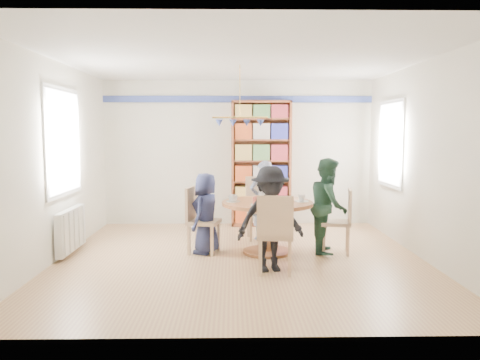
{
  "coord_description": "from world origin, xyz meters",
  "views": [
    {
      "loc": [
        -0.12,
        -6.31,
        1.73
      ],
      "look_at": [
        0.0,
        0.4,
        1.05
      ],
      "focal_mm": 35.0,
      "sensor_mm": 36.0,
      "label": 1
    }
  ],
  "objects_px": {
    "chair_left": "(199,217)",
    "chair_near": "(275,231)",
    "radiator": "(71,230)",
    "dining_table": "(267,215)",
    "person_left": "(206,213)",
    "person_far": "(264,200)",
    "chair_far": "(260,205)",
    "bookshelf": "(261,165)",
    "person_near": "(270,219)",
    "person_right": "(328,205)",
    "chair_right": "(342,218)"
  },
  "relations": [
    {
      "from": "radiator",
      "to": "person_right",
      "type": "bearing_deg",
      "value": 0.38
    },
    {
      "from": "dining_table",
      "to": "chair_near",
      "type": "height_order",
      "value": "chair_near"
    },
    {
      "from": "chair_left",
      "to": "person_right",
      "type": "height_order",
      "value": "person_right"
    },
    {
      "from": "chair_far",
      "to": "chair_near",
      "type": "bearing_deg",
      "value": -88.03
    },
    {
      "from": "radiator",
      "to": "chair_near",
      "type": "height_order",
      "value": "chair_near"
    },
    {
      "from": "radiator",
      "to": "dining_table",
      "type": "height_order",
      "value": "dining_table"
    },
    {
      "from": "person_far",
      "to": "bookshelf",
      "type": "distance_m",
      "value": 1.26
    },
    {
      "from": "chair_left",
      "to": "person_left",
      "type": "relative_size",
      "value": 0.82
    },
    {
      "from": "chair_right",
      "to": "person_left",
      "type": "relative_size",
      "value": 0.8
    },
    {
      "from": "chair_far",
      "to": "chair_near",
      "type": "xyz_separation_m",
      "value": [
        0.07,
        -2.0,
        -0.01
      ]
    },
    {
      "from": "chair_left",
      "to": "chair_near",
      "type": "relative_size",
      "value": 0.97
    },
    {
      "from": "person_right",
      "to": "bookshelf",
      "type": "relative_size",
      "value": 0.59
    },
    {
      "from": "chair_near",
      "to": "person_near",
      "type": "relative_size",
      "value": 0.75
    },
    {
      "from": "person_near",
      "to": "radiator",
      "type": "bearing_deg",
      "value": 149.74
    },
    {
      "from": "person_far",
      "to": "dining_table",
      "type": "bearing_deg",
      "value": 74.5
    },
    {
      "from": "chair_right",
      "to": "bookshelf",
      "type": "bearing_deg",
      "value": 116.53
    },
    {
      "from": "radiator",
      "to": "bookshelf",
      "type": "relative_size",
      "value": 0.43
    },
    {
      "from": "radiator",
      "to": "chair_near",
      "type": "xyz_separation_m",
      "value": [
        2.83,
        -1.02,
        0.19
      ]
    },
    {
      "from": "bookshelf",
      "to": "chair_near",
      "type": "bearing_deg",
      "value": -90.26
    },
    {
      "from": "person_near",
      "to": "chair_near",
      "type": "bearing_deg",
      "value": -83.0
    },
    {
      "from": "person_left",
      "to": "person_far",
      "type": "height_order",
      "value": "person_far"
    },
    {
      "from": "person_right",
      "to": "bookshelf",
      "type": "bearing_deg",
      "value": 33.44
    },
    {
      "from": "chair_far",
      "to": "bookshelf",
      "type": "bearing_deg",
      "value": 85.55
    },
    {
      "from": "radiator",
      "to": "person_right",
      "type": "height_order",
      "value": "person_right"
    },
    {
      "from": "radiator",
      "to": "person_right",
      "type": "distance_m",
      "value": 3.71
    },
    {
      "from": "radiator",
      "to": "chair_far",
      "type": "bearing_deg",
      "value": 19.59
    },
    {
      "from": "dining_table",
      "to": "chair_right",
      "type": "height_order",
      "value": "chair_right"
    },
    {
      "from": "chair_near",
      "to": "person_near",
      "type": "height_order",
      "value": "person_near"
    },
    {
      "from": "radiator",
      "to": "chair_far",
      "type": "distance_m",
      "value": 2.94
    },
    {
      "from": "dining_table",
      "to": "bookshelf",
      "type": "relative_size",
      "value": 0.56
    },
    {
      "from": "chair_left",
      "to": "chair_right",
      "type": "bearing_deg",
      "value": -2.23
    },
    {
      "from": "chair_far",
      "to": "person_left",
      "type": "relative_size",
      "value": 0.87
    },
    {
      "from": "chair_far",
      "to": "person_far",
      "type": "height_order",
      "value": "person_far"
    },
    {
      "from": "person_left",
      "to": "bookshelf",
      "type": "xyz_separation_m",
      "value": [
        0.92,
        2.02,
        0.56
      ]
    },
    {
      "from": "chair_right",
      "to": "person_right",
      "type": "height_order",
      "value": "person_right"
    },
    {
      "from": "chair_right",
      "to": "radiator",
      "type": "bearing_deg",
      "value": 179.58
    },
    {
      "from": "radiator",
      "to": "person_right",
      "type": "relative_size",
      "value": 0.73
    },
    {
      "from": "person_left",
      "to": "bookshelf",
      "type": "relative_size",
      "value": 0.5
    },
    {
      "from": "dining_table",
      "to": "chair_left",
      "type": "bearing_deg",
      "value": 176.7
    },
    {
      "from": "dining_table",
      "to": "chair_far",
      "type": "xyz_separation_m",
      "value": [
        -0.05,
        0.99,
        -0.0
      ]
    },
    {
      "from": "chair_left",
      "to": "chair_near",
      "type": "xyz_separation_m",
      "value": [
        1.01,
        -1.07,
        0.02
      ]
    },
    {
      "from": "person_near",
      "to": "bookshelf",
      "type": "bearing_deg",
      "value": 76.01
    },
    {
      "from": "person_far",
      "to": "person_near",
      "type": "height_order",
      "value": "person_near"
    },
    {
      "from": "chair_left",
      "to": "chair_far",
      "type": "height_order",
      "value": "chair_far"
    },
    {
      "from": "person_right",
      "to": "person_near",
      "type": "xyz_separation_m",
      "value": [
        -0.91,
        -0.9,
        -0.03
      ]
    },
    {
      "from": "radiator",
      "to": "chair_near",
      "type": "bearing_deg",
      "value": -19.84
    },
    {
      "from": "chair_left",
      "to": "person_right",
      "type": "relative_size",
      "value": 0.69
    },
    {
      "from": "person_far",
      "to": "bookshelf",
      "type": "height_order",
      "value": "bookshelf"
    },
    {
      "from": "chair_left",
      "to": "chair_near",
      "type": "distance_m",
      "value": 1.47
    },
    {
      "from": "chair_right",
      "to": "person_far",
      "type": "height_order",
      "value": "person_far"
    }
  ]
}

